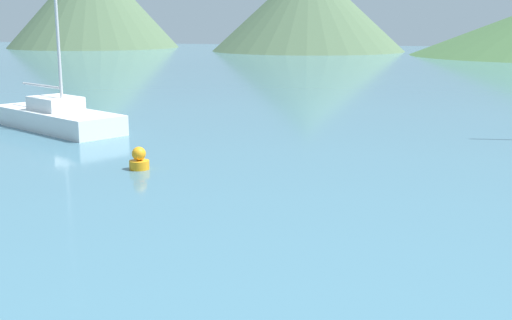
# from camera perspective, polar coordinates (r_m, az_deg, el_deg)

# --- Properties ---
(sailboat_inner) EXTENTS (6.95, 4.94, 9.50)m
(sailboat_inner) POSITION_cam_1_polar(r_m,az_deg,el_deg) (26.75, -17.32, 3.74)
(sailboat_inner) COLOR white
(sailboat_inner) RESTS_ON ground_plane
(buoy_marker) EXTENTS (0.58, 0.58, 0.66)m
(buoy_marker) POSITION_cam_1_polar(r_m,az_deg,el_deg) (18.80, -10.35, -0.00)
(buoy_marker) COLOR orange
(buoy_marker) RESTS_ON ground_plane
(hill_west) EXTENTS (28.22, 28.22, 15.47)m
(hill_west) POSITION_cam_1_polar(r_m,az_deg,el_deg) (113.32, -14.34, 13.59)
(hill_west) COLOR #4C6647
(hill_west) RESTS_ON ground_plane
(hill_central) EXTENTS (28.39, 28.39, 12.77)m
(hill_central) POSITION_cam_1_polar(r_m,az_deg,el_deg) (96.91, 4.67, 13.43)
(hill_central) COLOR #4C6647
(hill_central) RESTS_ON ground_plane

